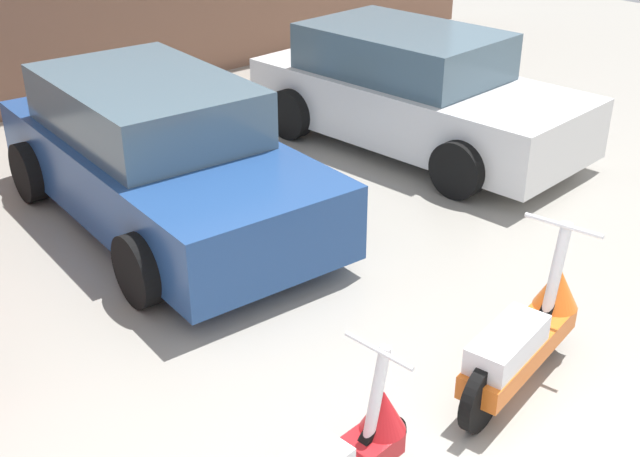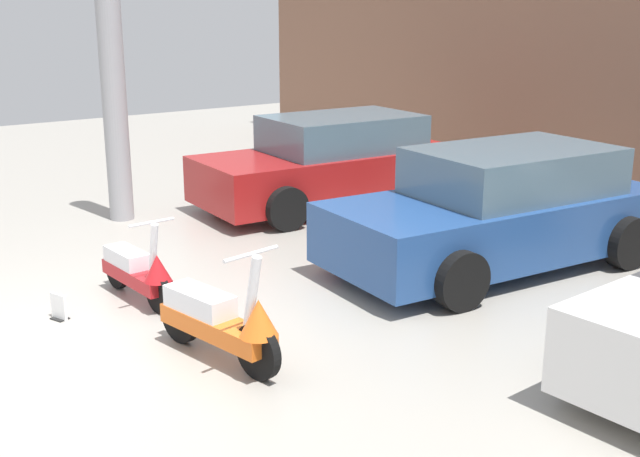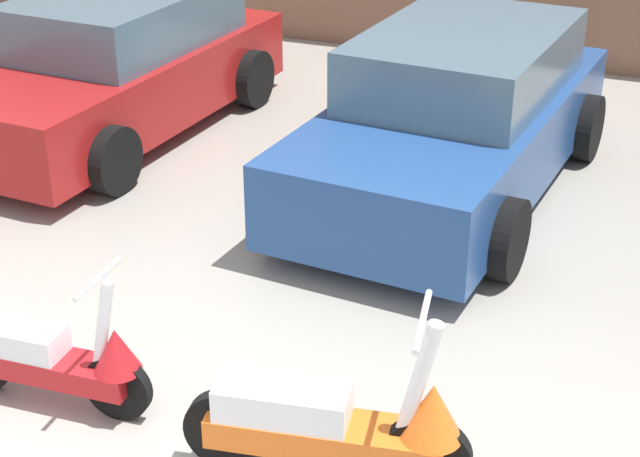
{
  "view_description": "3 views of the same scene",
  "coord_description": "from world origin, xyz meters",
  "views": [
    {
      "loc": [
        -2.84,
        -1.33,
        3.51
      ],
      "look_at": [
        0.95,
        2.89,
        0.61
      ],
      "focal_mm": 45.0,
      "sensor_mm": 36.0,
      "label": 1
    },
    {
      "loc": [
        6.84,
        -1.91,
        2.97
      ],
      "look_at": [
        0.16,
        2.9,
        0.65
      ],
      "focal_mm": 45.0,
      "sensor_mm": 36.0,
      "label": 2
    },
    {
      "loc": [
        2.67,
        -2.69,
        3.56
      ],
      "look_at": [
        0.46,
        2.73,
        0.61
      ],
      "focal_mm": 55.0,
      "sensor_mm": 36.0,
      "label": 3
    }
  ],
  "objects": [
    {
      "name": "scooter_front_left",
      "position": [
        -0.55,
        1.11,
        0.33
      ],
      "size": [
        1.34,
        0.48,
        0.93
      ],
      "rotation": [
        0.0,
        0.0,
        0.06
      ],
      "color": "black",
      "rests_on": "ground_plane"
    },
    {
      "name": "car_rear_center",
      "position": [
        0.77,
        5.01,
        0.66
      ],
      "size": [
        2.21,
        4.17,
        1.38
      ],
      "rotation": [
        0.0,
        0.0,
        -1.65
      ],
      "color": "navy",
      "rests_on": "ground_plane"
    },
    {
      "name": "car_rear_left",
      "position": [
        -2.69,
        5.16,
        0.65
      ],
      "size": [
        2.11,
        4.07,
        1.35
      ],
      "rotation": [
        0.0,
        0.0,
        -1.63
      ],
      "color": "maroon",
      "rests_on": "ground_plane"
    },
    {
      "name": "scooter_front_right",
      "position": [
        1.22,
        1.1,
        0.38
      ],
      "size": [
        1.53,
        0.61,
        1.08
      ],
      "rotation": [
        0.0,
        0.0,
        0.17
      ],
      "color": "black",
      "rests_on": "ground_plane"
    },
    {
      "name": "placard_near_left_scooter",
      "position": [
        -0.55,
        0.28,
        0.11
      ],
      "size": [
        0.2,
        0.17,
        0.26
      ],
      "rotation": [
        0.0,
        0.0,
        0.36
      ],
      "color": "black",
      "rests_on": "ground_plane"
    },
    {
      "name": "support_column_side",
      "position": [
        -3.77,
        2.24,
        1.85
      ],
      "size": [
        0.34,
        0.34,
        3.7
      ],
      "primitive_type": "cylinder",
      "color": "#99999E",
      "rests_on": "ground_plane"
    },
    {
      "name": "ground_plane",
      "position": [
        0.0,
        0.0,
        0.0
      ],
      "size": [
        28.0,
        28.0,
        0.0
      ],
      "primitive_type": "plane",
      "color": "#9E998E"
    }
  ]
}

